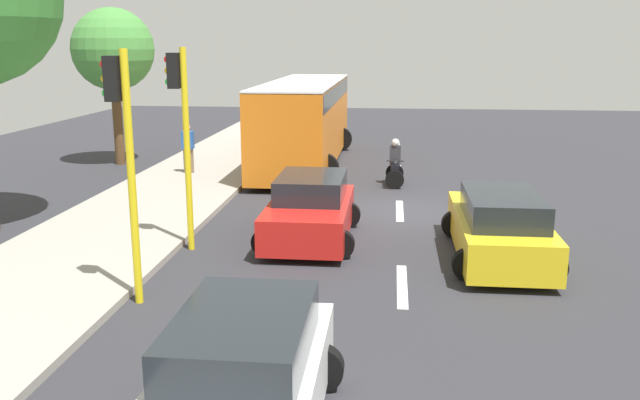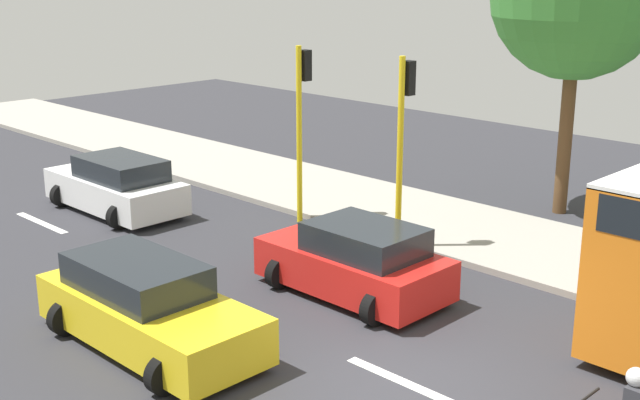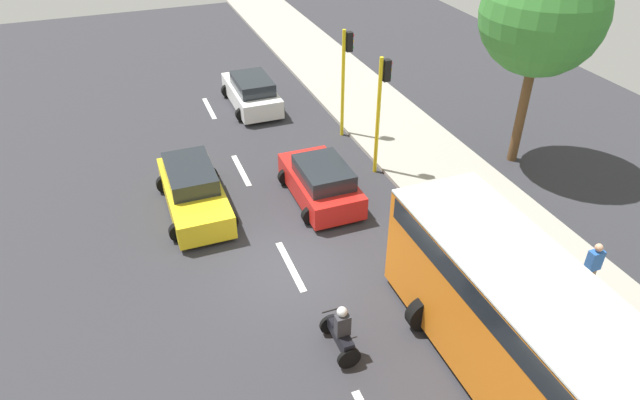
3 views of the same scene
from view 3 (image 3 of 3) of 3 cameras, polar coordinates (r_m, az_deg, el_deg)
name	(u,v)px [view 3 (image 3 of 3)]	position (r m, az deg, el deg)	size (l,w,h in m)	color
ground_plane	(291,267)	(17.09, -3.00, -6.83)	(40.00, 60.00, 0.10)	#2D2D33
sidewalk	(488,216)	(19.78, 16.62, -1.55)	(4.00, 60.00, 0.15)	#9E998E
lane_stripe_mid	(291,266)	(17.05, -3.00, -6.69)	(0.20, 2.40, 0.01)	white
lane_stripe_south	(241,170)	(21.80, -7.99, 3.01)	(0.20, 2.40, 0.01)	white
lane_stripe_far_south	(209,108)	(27.06, -11.15, 9.09)	(0.20, 2.40, 0.01)	white
car_white	(252,92)	(26.66, -6.93, 10.76)	(2.24, 4.29, 1.52)	white
car_yellow_cab	(193,191)	(19.55, -12.69, 0.93)	(2.23, 4.60, 1.52)	yellow
car_red	(321,182)	(19.53, 0.10, 1.82)	(2.27, 3.92, 1.52)	red
city_bus	(565,369)	(12.96, 23.57, -15.41)	(3.20, 11.00, 3.16)	orange
motorcycle	(340,332)	(14.26, 2.08, -13.22)	(0.60, 1.30, 1.53)	black
pedestrian_near_signal	(592,267)	(17.07, 25.85, -6.11)	(0.40, 0.24, 1.69)	#72604C
traffic_light_corner	(381,100)	(20.33, 6.24, 10.05)	(0.49, 0.24, 4.50)	yellow
traffic_light_midblock	(345,69)	(23.04, 2.60, 13.15)	(0.49, 0.24, 4.50)	yellow
street_tree_south	(543,14)	(21.51, 21.66, 17.12)	(4.32, 4.32, 7.86)	brown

